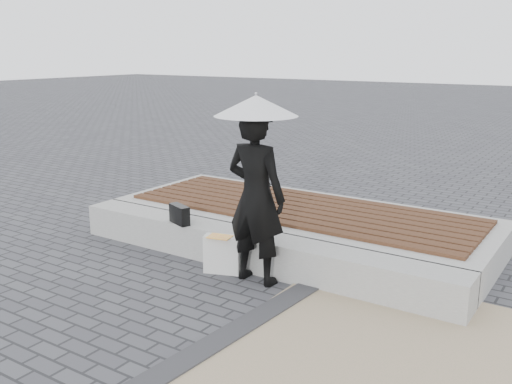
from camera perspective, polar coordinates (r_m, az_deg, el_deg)
ground at (r=5.62m, az=-9.82°, el=-12.20°), size 80.00×80.00×0.00m
edging_band at (r=4.84m, az=-7.24°, el=-16.46°), size 0.61×5.20×0.04m
seating_ledge at (r=6.69m, az=-0.50°, el=-5.74°), size 5.00×0.45×0.40m
timber_platform at (r=7.67m, az=4.50°, el=-3.19°), size 5.00×2.00×0.40m
timber_decking at (r=7.61m, az=4.53°, el=-1.61°), size 4.60×1.60×0.04m
woman at (r=6.05m, az=0.00°, el=-0.50°), size 0.70×0.47×1.89m
parasol at (r=5.88m, az=0.00°, el=8.59°), size 0.87×0.87×1.11m
handbag at (r=7.01m, az=-7.62°, el=-2.23°), size 0.35×0.23×0.23m
canvas_tote at (r=6.51m, az=-3.33°, el=-6.19°), size 0.45×0.30×0.43m
magazine at (r=6.40m, az=-3.63°, el=-4.46°), size 0.29×0.24×0.01m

